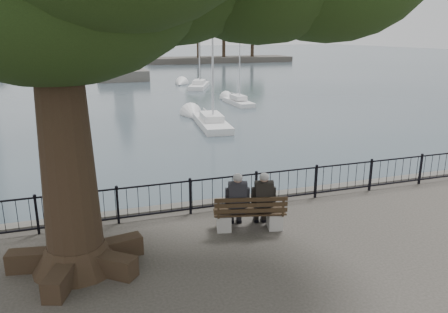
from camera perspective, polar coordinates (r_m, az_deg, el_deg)
name	(u,v)px	position (r m, az deg, el deg)	size (l,w,h in m)	color
harbor	(219,218)	(13.43, -0.69, -8.09)	(260.00, 260.00, 1.20)	#4A4742
railing	(224,191)	(12.59, 0.00, -4.56)	(22.06, 0.06, 1.00)	black
bench	(250,217)	(11.45, 3.36, -7.91)	(1.94, 0.99, 0.98)	gray
person_left	(237,203)	(11.37, 1.70, -6.03)	(0.56, 0.84, 1.56)	black
person_right	(263,202)	(11.46, 5.06, -5.91)	(0.56, 0.84, 1.56)	black
lion_monument	(122,62)	(59.01, -13.23, 11.90)	(6.18, 6.18, 9.07)	#4A4742
sailboat_b	(65,121)	(30.84, -20.05, 4.42)	(2.97, 4.92, 10.96)	silver
sailboat_c	(212,121)	(28.84, -1.63, 4.60)	(2.29, 6.12, 11.41)	silver
sailboat_d	(238,101)	(37.92, 1.87, 7.25)	(1.40, 4.64, 8.13)	silver
sailboat_g	(199,85)	(49.66, -3.28, 9.30)	(3.84, 6.10, 10.13)	silver
sailboat_h	(72,90)	(47.10, -19.27, 8.17)	(2.09, 5.03, 11.66)	silver
far_shore	(223,43)	(92.90, -0.20, 14.67)	(30.00, 8.60, 9.18)	#36332E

